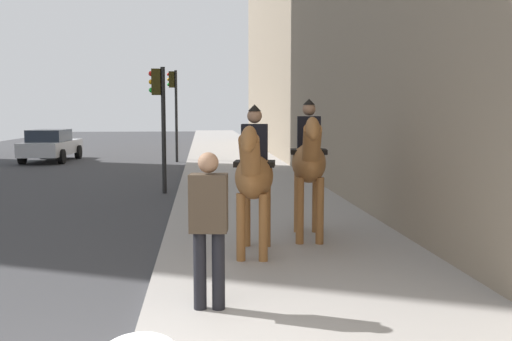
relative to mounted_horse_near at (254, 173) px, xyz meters
name	(u,v)px	position (x,y,z in m)	size (l,w,h in m)	color
mounted_horse_near	(254,173)	(0.00, 0.00, 0.00)	(2.14, 0.80, 2.23)	brown
mounted_horse_far	(309,161)	(0.97, -1.00, 0.09)	(2.15, 0.75, 2.34)	brown
pedestrian_greeting	(209,220)	(-2.30, 0.69, -0.24)	(0.31, 0.43, 1.70)	black
car_near_lane	(51,145)	(17.96, 7.51, -0.59)	(4.56, 2.01, 1.44)	#B7BABF
traffic_light_near_curb	(160,109)	(7.39, 1.89, 0.98)	(0.20, 0.44, 3.44)	black
traffic_light_far_curb	(174,101)	(17.09, 1.96, 1.35)	(0.20, 0.44, 4.03)	black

